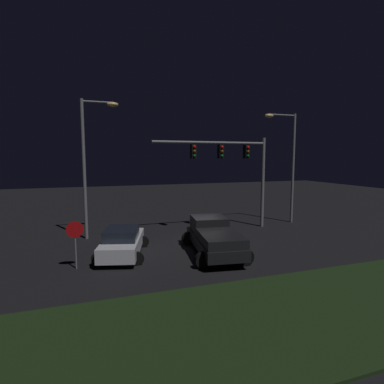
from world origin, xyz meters
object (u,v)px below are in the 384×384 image
street_lamp_left (91,153)px  stop_sign (75,236)px  street_lamp_right (288,155)px  pickup_truck (213,235)px  car_sedan (122,242)px  traffic_signal_gantry (233,160)px

street_lamp_left → stop_sign: (-0.91, -5.47, -3.79)m
street_lamp_right → stop_sign: (-15.33, -5.51, -3.73)m
pickup_truck → street_lamp_right: street_lamp_right is taller
car_sedan → pickup_truck: bearing=-88.4°
stop_sign → street_lamp_right: bearing=19.8°
street_lamp_left → street_lamp_right: 14.42m
pickup_truck → car_sedan: pickup_truck is taller
pickup_truck → stop_sign: stop_sign is taller
car_sedan → street_lamp_left: bearing=32.9°
street_lamp_left → stop_sign: 6.72m
pickup_truck → street_lamp_right: (8.46, 5.43, 4.29)m
pickup_truck → street_lamp_right: bearing=-48.9°
pickup_truck → traffic_signal_gantry: 7.13m
car_sedan → stop_sign: (-2.23, -1.23, 0.82)m
traffic_signal_gantry → street_lamp_right: 5.00m
car_sedan → street_lamp_right: bearing=-56.4°
street_lamp_right → stop_sign: 16.71m
stop_sign → pickup_truck: bearing=0.7°
stop_sign → traffic_signal_gantry: bearing=25.3°
stop_sign → street_lamp_left: bearing=80.6°
pickup_truck → car_sedan: bearing=84.5°
car_sedan → traffic_signal_gantry: 9.86m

